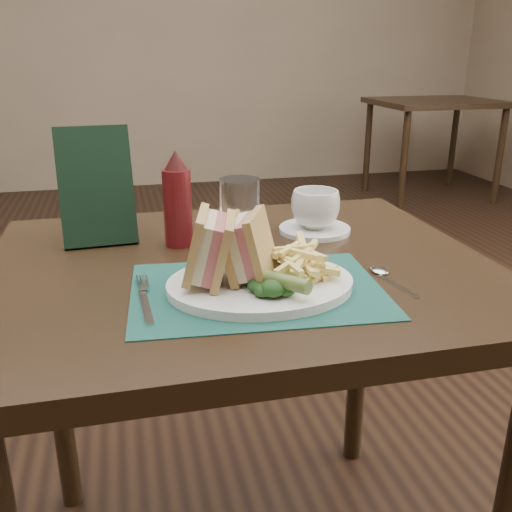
# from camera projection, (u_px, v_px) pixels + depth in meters

# --- Properties ---
(floor) EXTENTS (7.00, 7.00, 0.00)m
(floor) POSITION_uv_depth(u_px,v_px,m) (209.00, 435.00, 1.75)
(floor) COLOR black
(floor) RESTS_ON ground
(wall_back) EXTENTS (6.00, 0.00, 6.00)m
(wall_back) POSITION_uv_depth(u_px,v_px,m) (146.00, 185.00, 4.95)
(wall_back) COLOR gray
(wall_back) RESTS_ON ground
(table_main) EXTENTS (0.90, 0.75, 0.75)m
(table_main) POSITION_uv_depth(u_px,v_px,m) (243.00, 434.00, 1.16)
(table_main) COLOR black
(table_main) RESTS_ON ground
(table_bg_right) EXTENTS (0.90, 0.75, 0.75)m
(table_bg_right) POSITION_uv_depth(u_px,v_px,m) (431.00, 149.00, 4.44)
(table_bg_right) COLOR black
(table_bg_right) RESTS_ON ground
(placemat) EXTENTS (0.42, 0.31, 0.00)m
(placemat) POSITION_uv_depth(u_px,v_px,m) (257.00, 290.00, 0.91)
(placemat) COLOR #16483E
(placemat) RESTS_ON table_main
(plate) EXTENTS (0.31, 0.25, 0.01)m
(plate) POSITION_uv_depth(u_px,v_px,m) (260.00, 284.00, 0.91)
(plate) COLOR white
(plate) RESTS_ON placemat
(sandwich_half_a) EXTENTS (0.10, 0.13, 0.11)m
(sandwich_half_a) POSITION_uv_depth(u_px,v_px,m) (196.00, 247.00, 0.88)
(sandwich_half_a) COLOR tan
(sandwich_half_a) RESTS_ON plate
(sandwich_half_b) EXTENTS (0.12, 0.13, 0.11)m
(sandwich_half_b) POSITION_uv_depth(u_px,v_px,m) (235.00, 245.00, 0.90)
(sandwich_half_b) COLOR tan
(sandwich_half_b) RESTS_ON plate
(kale_garnish) EXTENTS (0.11, 0.08, 0.03)m
(kale_garnish) POSITION_uv_depth(u_px,v_px,m) (275.00, 284.00, 0.86)
(kale_garnish) COLOR #153513
(kale_garnish) RESTS_ON plate
(pickle_spear) EXTENTS (0.09, 0.11, 0.03)m
(pickle_spear) POSITION_uv_depth(u_px,v_px,m) (275.00, 279.00, 0.85)
(pickle_spear) COLOR #4C6426
(pickle_spear) RESTS_ON plate
(fries_pile) EXTENTS (0.18, 0.20, 0.05)m
(fries_pile) POSITION_uv_depth(u_px,v_px,m) (298.00, 258.00, 0.93)
(fries_pile) COLOR #FCE67E
(fries_pile) RESTS_ON plate
(fork) EXTENTS (0.04, 0.17, 0.01)m
(fork) POSITION_uv_depth(u_px,v_px,m) (145.00, 297.00, 0.87)
(fork) COLOR silver
(fork) RESTS_ON placemat
(spoon) EXTENTS (0.06, 0.15, 0.01)m
(spoon) POSITION_uv_depth(u_px,v_px,m) (391.00, 279.00, 0.94)
(spoon) COLOR silver
(spoon) RESTS_ON table_main
(saucer) EXTENTS (0.18, 0.18, 0.01)m
(saucer) POSITION_uv_depth(u_px,v_px,m) (315.00, 229.00, 1.20)
(saucer) COLOR white
(saucer) RESTS_ON table_main
(coffee_cup) EXTENTS (0.14, 0.14, 0.08)m
(coffee_cup) POSITION_uv_depth(u_px,v_px,m) (315.00, 209.00, 1.19)
(coffee_cup) COLOR white
(coffee_cup) RESTS_ON saucer
(drinking_glass) EXTENTS (0.08, 0.08, 0.13)m
(drinking_glass) POSITION_uv_depth(u_px,v_px,m) (240.00, 212.00, 1.11)
(drinking_glass) COLOR white
(drinking_glass) RESTS_ON table_main
(ketchup_bottle) EXTENTS (0.06, 0.06, 0.19)m
(ketchup_bottle) POSITION_uv_depth(u_px,v_px,m) (177.00, 199.00, 1.09)
(ketchup_bottle) COLOR #550E12
(ketchup_bottle) RESTS_ON table_main
(check_presenter) EXTENTS (0.15, 0.09, 0.23)m
(check_presenter) POSITION_uv_depth(u_px,v_px,m) (96.00, 186.00, 1.11)
(check_presenter) COLOR black
(check_presenter) RESTS_ON table_main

